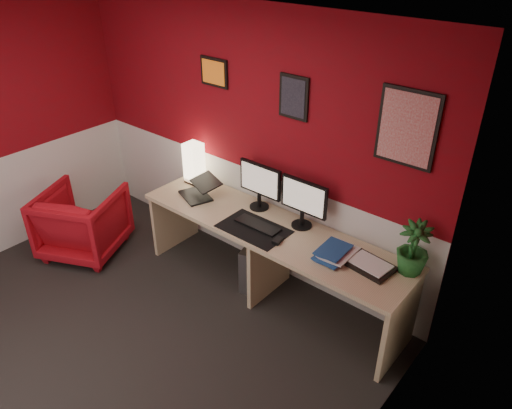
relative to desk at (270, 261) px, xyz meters
name	(u,v)px	position (x,y,z in m)	size (l,w,h in m)	color
ground	(106,348)	(-0.60, -1.41, -0.36)	(4.00, 3.50, 0.01)	black
ceiling	(37,31)	(-0.60, -1.41, 2.13)	(4.00, 3.50, 0.01)	white
wall_back	(244,142)	(-0.60, 0.34, 0.89)	(4.00, 0.01, 2.50)	maroon
wall_right	(322,365)	(1.40, -1.41, 0.89)	(0.01, 3.50, 2.50)	maroon
wainscot_back	(244,212)	(-0.60, 0.34, 0.14)	(4.00, 0.01, 1.00)	silver
desk	(270,261)	(0.00, 0.00, 0.00)	(2.60, 0.65, 0.73)	tan
shoji_lamp	(194,164)	(-1.12, 0.18, 0.56)	(0.16, 0.16, 0.40)	#FFE5B2
laptop	(195,187)	(-0.89, -0.04, 0.47)	(0.33, 0.23, 0.22)	black
monitor_left	(259,180)	(-0.29, 0.20, 0.66)	(0.45, 0.06, 0.58)	black
monitor_right	(303,197)	(0.20, 0.19, 0.66)	(0.45, 0.06, 0.58)	black
desk_mat	(254,229)	(-0.09, -0.11, 0.37)	(0.60, 0.38, 0.01)	black
keyboard	(258,225)	(-0.09, -0.06, 0.38)	(0.42, 0.14, 0.02)	black
mouse	(278,241)	(0.19, -0.15, 0.39)	(0.06, 0.10, 0.03)	black
book_bottom	(322,250)	(0.54, -0.02, 0.38)	(0.23, 0.30, 0.03)	navy
book_middle	(326,247)	(0.57, 0.00, 0.40)	(0.23, 0.31, 0.02)	silver
book_top	(322,245)	(0.54, -0.02, 0.43)	(0.21, 0.29, 0.03)	navy
zen_tray	(370,266)	(0.94, 0.04, 0.38)	(0.35, 0.25, 0.03)	black
potted_plant	(413,248)	(1.19, 0.19, 0.58)	(0.24, 0.24, 0.43)	#19591E
pc_tower	(259,263)	(-0.17, 0.05, -0.14)	(0.20, 0.45, 0.45)	#99999E
armchair	(83,222)	(-1.91, -0.69, -0.01)	(0.75, 0.77, 0.70)	#AA131C
art_left	(214,72)	(-0.93, 0.33, 1.49)	(0.32, 0.02, 0.26)	orange
art_center	(294,97)	(-0.04, 0.33, 1.44)	(0.28, 0.02, 0.36)	black
art_right	(407,128)	(0.94, 0.33, 1.42)	(0.44, 0.02, 0.56)	red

